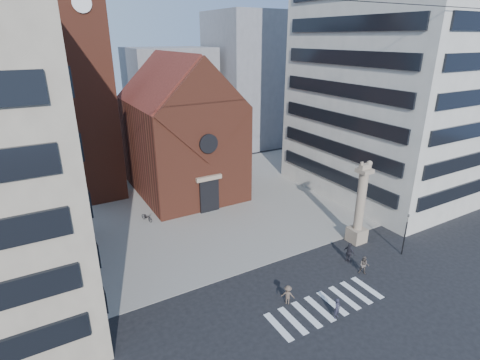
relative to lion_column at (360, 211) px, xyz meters
name	(u,v)px	position (x,y,z in m)	size (l,w,h in m)	color
ground	(297,287)	(-10.01, -3.00, -3.46)	(120.00, 120.00, 0.00)	black
piazza	(202,205)	(-10.01, 16.00, -3.43)	(46.00, 30.00, 0.05)	gray
zebra_crossing	(326,306)	(-9.46, -6.00, -3.45)	(10.20, 3.20, 0.01)	white
church	(181,133)	(-10.01, 22.04, 4.53)	(12.00, 16.65, 18.00)	brown
campanile	(88,73)	(-20.01, 25.00, 12.28)	(5.50, 5.50, 31.20)	brown
building_right	(397,68)	(13.99, 9.00, 12.54)	(18.00, 22.00, 32.00)	beige
bg_block_left	(0,105)	(-30.01, 37.00, 7.54)	(16.00, 14.00, 22.00)	gray
bg_block_mid	(171,100)	(-4.01, 42.00, 5.54)	(14.00, 12.00, 18.00)	gray
bg_block_right	(255,80)	(11.99, 39.00, 8.54)	(16.00, 14.00, 24.00)	gray
lion_column	(360,211)	(0.00, 0.00, 0.00)	(1.63, 1.60, 8.68)	tan
traffic_light	(405,233)	(1.99, -4.00, -1.17)	(0.13, 0.16, 4.30)	black
pedestrian_0	(337,308)	(-9.68, -7.37, -2.62)	(0.61, 0.40, 1.68)	#292837
pedestrian_1	(364,265)	(-3.69, -4.41, -2.59)	(0.84, 0.65, 1.73)	#564B45
pedestrian_2	(349,253)	(-3.45, -2.38, -2.47)	(1.16, 0.48, 1.98)	#28262E
pedestrian_3	(288,295)	(-11.90, -4.25, -2.64)	(1.05, 0.61, 1.63)	brown
scooter_0	(147,217)	(-17.31, 15.12, -2.92)	(0.64, 1.84, 0.97)	black
scooter_1	(162,213)	(-15.51, 15.12, -2.87)	(0.51, 1.79, 1.08)	black
scooter_2	(177,210)	(-13.71, 15.12, -2.92)	(0.64, 1.84, 0.97)	black
scooter_3	(191,206)	(-11.91, 15.12, -2.87)	(0.51, 1.79, 1.08)	black
scooter_4	(205,204)	(-10.11, 15.12, -2.92)	(0.64, 1.84, 0.97)	black
scooter_5	(218,200)	(-8.31, 15.12, -2.87)	(0.51, 1.79, 1.08)	black
scooter_6	(230,198)	(-6.50, 15.12, -2.92)	(0.64, 1.84, 0.97)	black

